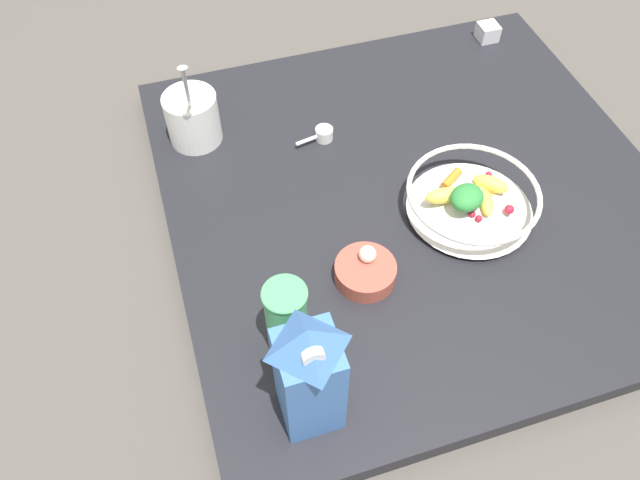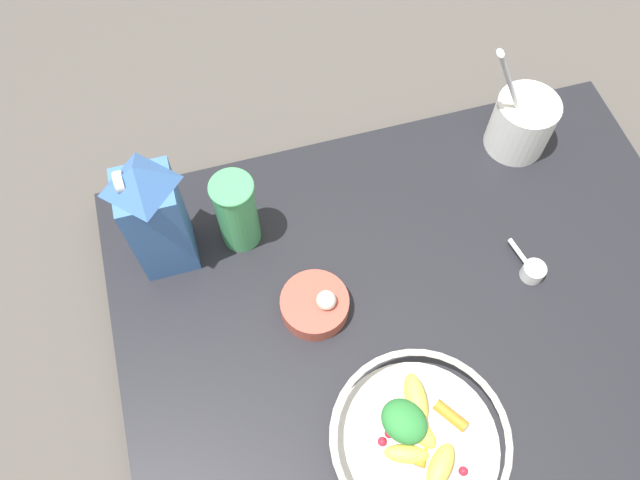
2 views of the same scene
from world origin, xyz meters
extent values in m
plane|color=#4C4742|center=(0.00, 0.00, 0.00)|extent=(6.00, 6.00, 0.00)
cube|color=black|center=(0.00, 0.00, 0.02)|extent=(0.96, 0.96, 0.04)
cylinder|color=silver|center=(0.07, -0.08, 0.05)|extent=(0.13, 0.13, 0.01)
cone|color=silver|center=(0.07, -0.08, 0.08)|extent=(0.24, 0.24, 0.05)
torus|color=silver|center=(0.07, -0.08, 0.10)|extent=(0.25, 0.25, 0.01)
ellipsoid|color=#EFD64C|center=(0.06, -0.08, 0.09)|extent=(0.07, 0.06, 0.03)
ellipsoid|color=#EFD64C|center=(0.09, -0.11, 0.09)|extent=(0.04, 0.07, 0.03)
ellipsoid|color=#EFD64C|center=(0.11, -0.07, 0.09)|extent=(0.07, 0.07, 0.03)
ellipsoid|color=#EFD64C|center=(0.02, -0.07, 0.09)|extent=(0.08, 0.04, 0.03)
cylinder|color=orange|center=(0.05, -0.03, 0.09)|extent=(0.05, 0.04, 0.02)
cylinder|color=orange|center=(0.09, -0.08, 0.09)|extent=(0.05, 0.04, 0.02)
sphere|color=red|center=(0.13, -0.04, 0.08)|extent=(0.01, 0.01, 0.01)
sphere|color=red|center=(0.06, -0.13, 0.08)|extent=(0.01, 0.01, 0.01)
sphere|color=red|center=(0.05, -0.12, 0.09)|extent=(0.01, 0.01, 0.01)
sphere|color=red|center=(0.07, -0.09, 0.09)|extent=(0.02, 0.02, 0.02)
ellipsoid|color=#2D7F38|center=(0.05, -0.10, 0.11)|extent=(0.09, 0.08, 0.04)
cube|color=#3D6BB2|center=(-0.33, -0.37, 0.14)|extent=(0.08, 0.08, 0.20)
pyramid|color=#3D6BB2|center=(-0.33, -0.37, 0.27)|extent=(0.08, 0.08, 0.05)
cylinder|color=white|center=(-0.33, -0.39, 0.27)|extent=(0.03, 0.01, 0.03)
cylinder|color=white|center=(-0.38, 0.27, 0.10)|extent=(0.11, 0.11, 0.11)
cylinder|color=white|center=(-0.38, 0.27, 0.14)|extent=(0.10, 0.10, 0.02)
cylinder|color=silver|center=(-0.39, 0.23, 0.19)|extent=(0.01, 0.10, 0.19)
ellipsoid|color=silver|center=(-0.39, 0.18, 0.29)|extent=(0.02, 0.01, 0.01)
cylinder|color=#4CB266|center=(-0.33, -0.25, 0.12)|extent=(0.06, 0.06, 0.15)
torus|color=#4CB266|center=(-0.33, -0.25, 0.19)|extent=(0.07, 0.07, 0.01)
cylinder|color=white|center=(-0.13, 0.19, 0.06)|extent=(0.04, 0.04, 0.03)
cylinder|color=white|center=(-0.17, 0.18, 0.06)|extent=(0.05, 0.02, 0.01)
cylinder|color=#B24C3D|center=(-0.17, -0.17, 0.06)|extent=(0.11, 0.11, 0.04)
sphere|color=silver|center=(-0.16, -0.15, 0.09)|extent=(0.03, 0.03, 0.03)
camera|label=1|loc=(-0.42, -0.72, 0.96)|focal=35.00mm
camera|label=2|loc=(0.19, -0.26, 0.97)|focal=35.00mm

